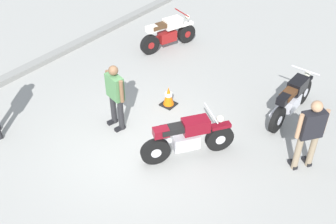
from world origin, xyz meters
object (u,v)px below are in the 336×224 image
motorcycle_cream_vintage (168,33)px  motorcycle_black_cruiser (292,99)px  person_in_black_shirt (310,131)px  person_in_green_shirt (115,93)px  motorcycle_maroon_cruiser (188,138)px  traffic_cone (169,96)px

motorcycle_cream_vintage → motorcycle_black_cruiser: 4.57m
motorcycle_black_cruiser → person_in_black_shirt: size_ratio=1.23×
motorcycle_cream_vintage → motorcycle_black_cruiser: bearing=-83.1°
motorcycle_black_cruiser → person_in_green_shirt: (-2.85, 3.04, 0.41)m
motorcycle_maroon_cruiser → person_in_green_shirt: bearing=129.8°
motorcycle_cream_vintage → motorcycle_maroon_cruiser: bearing=-118.7°
motorcycle_cream_vintage → motorcycle_black_cruiser: size_ratio=0.91×
motorcycle_black_cruiser → motorcycle_maroon_cruiser: bearing=157.8°
person_in_black_shirt → motorcycle_cream_vintage: bearing=12.7°
person_in_black_shirt → motorcycle_maroon_cruiser: bearing=66.7°
motorcycle_maroon_cruiser → motorcycle_black_cruiser: size_ratio=0.85×
person_in_black_shirt → person_in_green_shirt: bearing=55.4°
motorcycle_black_cruiser → person_in_green_shirt: 4.19m
motorcycle_black_cruiser → person_in_black_shirt: 1.81m
person_in_green_shirt → traffic_cone: bearing=175.6°
traffic_cone → motorcycle_cream_vintage: bearing=38.3°
person_in_black_shirt → person_in_green_shirt: person_in_black_shirt is taller
traffic_cone → person_in_green_shirt: bearing=162.6°
motorcycle_cream_vintage → person_in_black_shirt: size_ratio=1.12×
motorcycle_black_cruiser → traffic_cone: (-1.46, 2.61, -0.26)m
person_in_black_shirt → traffic_cone: 3.64m
motorcycle_black_cruiser → traffic_cone: motorcycle_black_cruiser is taller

